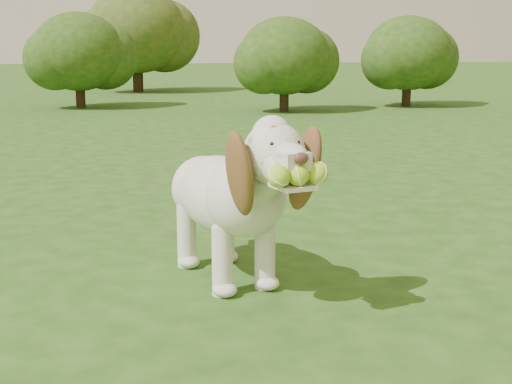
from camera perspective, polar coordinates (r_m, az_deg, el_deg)
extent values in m
plane|color=#214313|center=(3.77, -11.92, -5.93)|extent=(80.00, 80.00, 0.00)
ellipsoid|color=silver|center=(3.46, -2.69, -0.25)|extent=(0.55, 0.79, 0.38)
ellipsoid|color=silver|center=(3.21, -0.83, -0.40)|extent=(0.45, 0.45, 0.37)
ellipsoid|color=silver|center=(3.69, -4.18, 0.31)|extent=(0.41, 0.41, 0.33)
cylinder|color=silver|center=(3.07, 0.26, 0.88)|extent=(0.27, 0.33, 0.29)
sphere|color=silver|center=(2.92, 1.46, 3.11)|extent=(0.32, 0.32, 0.26)
sphere|color=silver|center=(2.93, 1.27, 4.52)|extent=(0.21, 0.21, 0.17)
cube|color=silver|center=(2.79, 2.81, 2.59)|extent=(0.15, 0.18, 0.07)
ellipsoid|color=#592D28|center=(2.72, 3.62, 2.68)|extent=(0.07, 0.05, 0.05)
cube|color=silver|center=(2.80, 2.95, 0.47)|extent=(0.18, 0.19, 0.02)
ellipsoid|color=brown|center=(2.88, -1.33, 1.46)|extent=(0.18, 0.27, 0.40)
ellipsoid|color=brown|center=(3.01, 3.92, 1.90)|extent=(0.20, 0.24, 0.40)
cylinder|color=silver|center=(3.82, -5.02, 1.35)|extent=(0.11, 0.19, 0.14)
cylinder|color=silver|center=(3.26, -2.70, -5.51)|extent=(0.12, 0.12, 0.32)
cylinder|color=silver|center=(3.35, 0.72, -5.04)|extent=(0.12, 0.12, 0.32)
cylinder|color=silver|center=(3.69, -5.57, -3.51)|extent=(0.12, 0.12, 0.32)
cylinder|color=silver|center=(3.76, -2.48, -3.15)|extent=(0.12, 0.12, 0.32)
sphere|color=#C1CE2E|center=(2.71, 1.83, 1.26)|extent=(0.11, 0.11, 0.09)
sphere|color=#C1CE2E|center=(2.75, 3.39, 1.39)|extent=(0.11, 0.11, 0.09)
sphere|color=#C1CE2E|center=(2.79, 4.90, 1.52)|extent=(0.11, 0.11, 0.09)
cylinder|color=#382314|center=(12.19, 2.26, 7.64)|extent=(0.16, 0.16, 0.51)
ellipsoid|color=#1E4013|center=(12.16, 2.29, 10.83)|extent=(1.53, 1.53, 1.30)
cylinder|color=#382314|center=(13.53, 11.95, 7.84)|extent=(0.16, 0.16, 0.53)
ellipsoid|color=#1E4013|center=(13.50, 12.08, 10.82)|extent=(1.58, 1.58, 1.34)
cylinder|color=#382314|center=(17.46, -9.43, 9.19)|extent=(0.25, 0.25, 0.79)
ellipsoid|color=#1E4013|center=(17.45, -9.55, 12.65)|extent=(2.37, 2.37, 2.01)
cylinder|color=#382314|center=(13.27, -13.87, 7.72)|extent=(0.17, 0.17, 0.54)
ellipsoid|color=#1E4013|center=(13.24, -14.03, 10.85)|extent=(1.63, 1.63, 1.39)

